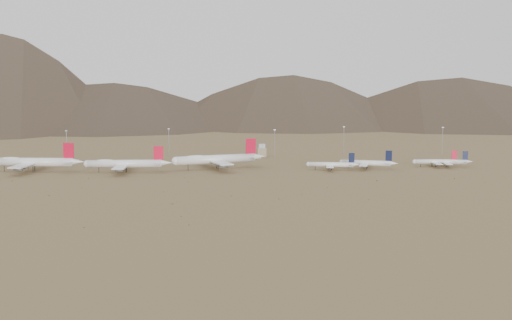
{
  "coord_description": "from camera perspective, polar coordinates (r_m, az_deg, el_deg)",
  "views": [
    {
      "loc": [
        -33.31,
        -460.08,
        66.69
      ],
      "look_at": [
        15.79,
        30.0,
        7.82
      ],
      "focal_mm": 45.0,
      "sensor_mm": 36.0,
      "label": 1
    }
  ],
  "objects": [
    {
      "name": "ground",
      "position": [
        466.08,
        -1.56,
        -1.41
      ],
      "size": [
        3000.0,
        3000.0,
        0.0
      ],
      "primitive_type": "plane",
      "color": "olive",
      "rests_on": "ground"
    },
    {
      "name": "widebody_east",
      "position": [
        502.52,
        -3.56,
        0.09
      ],
      "size": [
        75.09,
        59.57,
        23.01
      ],
      "rotation": [
        0.0,
        0.0,
        0.3
      ],
      "color": "white",
      "rests_on": "ground"
    },
    {
      "name": "mast_far_west",
      "position": [
        589.89,
        -16.48,
        1.43
      ],
      "size": [
        2.0,
        0.6,
        25.7
      ],
      "color": "gray",
      "rests_on": "ground"
    },
    {
      "name": "mountain_ridge",
      "position": [
        1363.04,
        -4.38,
        10.3
      ],
      "size": [
        4400.0,
        1000.0,
        300.0
      ],
      "color": "brown",
      "rests_on": "ground"
    },
    {
      "name": "mast_far_east",
      "position": [
        632.91,
        16.24,
        1.79
      ],
      "size": [
        2.0,
        0.6,
        25.7
      ],
      "color": "gray",
      "rests_on": "ground"
    },
    {
      "name": "mast_west",
      "position": [
        594.8,
        -7.76,
        1.69
      ],
      "size": [
        2.0,
        0.6,
        25.7
      ],
      "color": "gray",
      "rests_on": "ground"
    },
    {
      "name": "narrowbody_a",
      "position": [
        498.75,
        6.79,
        -0.4
      ],
      "size": [
        40.75,
        29.91,
        13.63
      ],
      "rotation": [
        0.0,
        0.0,
        -0.21
      ],
      "color": "white",
      "rests_on": "ground"
    },
    {
      "name": "narrowbody_c",
      "position": [
        535.34,
        15.74,
        -0.13
      ],
      "size": [
        40.15,
        28.91,
        13.25
      ],
      "rotation": [
        0.0,
        0.0,
        -0.07
      ],
      "color": "white",
      "rests_on": "ground"
    },
    {
      "name": "desert_scrub",
      "position": [
        397.94,
        -2.92,
        -2.79
      ],
      "size": [
        392.86,
        158.21,
        0.98
      ],
      "color": "brown",
      "rests_on": "ground"
    },
    {
      "name": "mast_east",
      "position": [
        622.72,
        7.81,
        1.92
      ],
      "size": [
        2.0,
        0.6,
        25.7
      ],
      "color": "gray",
      "rests_on": "ground"
    },
    {
      "name": "narrowbody_b",
      "position": [
        509.62,
        9.88,
        -0.25
      ],
      "size": [
        43.31,
        32.44,
        15.02
      ],
      "rotation": [
        0.0,
        0.0,
        -0.36
      ],
      "color": "white",
      "rests_on": "ground"
    },
    {
      "name": "narrowbody_d",
      "position": [
        537.59,
        16.66,
        -0.15
      ],
      "size": [
        38.79,
        28.23,
        12.87
      ],
      "rotation": [
        0.0,
        0.0,
        -0.15
      ],
      "color": "white",
      "rests_on": "ground"
    },
    {
      "name": "widebody_west",
      "position": [
        514.56,
        -19.26,
        -0.15
      ],
      "size": [
        74.33,
        57.95,
        22.21
      ],
      "rotation": [
        0.0,
        0.0,
        -0.16
      ],
      "color": "white",
      "rests_on": "ground"
    },
    {
      "name": "mast_centre",
      "position": [
        577.76,
        1.67,
        1.6
      ],
      "size": [
        2.0,
        0.6,
        25.7
      ],
      "color": "gray",
      "rests_on": "ground"
    },
    {
      "name": "control_tower",
      "position": [
        586.75,
        0.5,
        0.81
      ],
      "size": [
        8.0,
        8.0,
        12.0
      ],
      "color": "gray",
      "rests_on": "ground"
    },
    {
      "name": "widebody_centre",
      "position": [
        492.67,
        -11.57,
        -0.3
      ],
      "size": [
        66.57,
        51.17,
        19.76
      ],
      "rotation": [
        0.0,
        0.0,
        -0.05
      ],
      "color": "white",
      "rests_on": "ground"
    }
  ]
}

